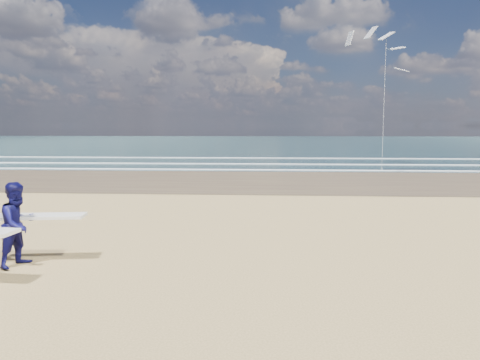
{
  "coord_description": "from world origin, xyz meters",
  "views": [
    {
      "loc": [
        4.95,
        -7.04,
        3.11
      ],
      "look_at": [
        4.17,
        6.0,
        1.46
      ],
      "focal_mm": 32.0,
      "sensor_mm": 36.0,
      "label": 1
    }
  ],
  "objects": [
    {
      "name": "ocean",
      "position": [
        20.0,
        72.0,
        0.01
      ],
      "size": [
        220.0,
        100.0,
        0.02
      ],
      "primitive_type": "cube",
      "color": "#193237",
      "rests_on": "ground"
    },
    {
      "name": "foam_breakers",
      "position": [
        20.0,
        28.1,
        0.05
      ],
      "size": [
        220.0,
        11.7,
        0.05
      ],
      "color": "white",
      "rests_on": "ground"
    },
    {
      "name": "surfer_far",
      "position": [
        -0.52,
        1.97,
        0.95
      ],
      "size": [
        2.25,
        1.29,
        1.89
      ],
      "color": "#0D0C45",
      "rests_on": "ground"
    },
    {
      "name": "kite_1",
      "position": [
        13.83,
        26.21,
        6.07
      ],
      "size": [
        5.59,
        4.71,
        11.13
      ],
      "color": "slate",
      "rests_on": "ground"
    }
  ]
}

